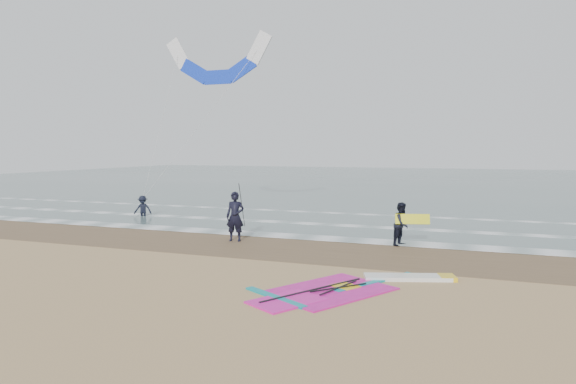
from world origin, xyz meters
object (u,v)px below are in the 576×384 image
(windsurf_rig, at_px, (353,287))
(person_wading, at_px, (143,203))
(person_walking, at_px, (402,224))
(surf_kite, at_px, (217,64))
(person_standing, at_px, (235,216))

(windsurf_rig, relative_size, person_wading, 3.52)
(windsurf_rig, distance_m, person_wading, 17.61)
(person_walking, height_order, person_wading, person_walking)
(person_wading, distance_m, surf_kite, 8.89)
(person_standing, height_order, surf_kite, surf_kite)
(windsurf_rig, height_order, person_wading, person_wading)
(windsurf_rig, relative_size, surf_kite, 0.57)
(person_standing, xyz_separation_m, person_walking, (6.45, 1.41, -0.17))
(person_walking, xyz_separation_m, surf_kite, (-11.39, 6.52, 7.70))
(windsurf_rig, bearing_deg, person_wading, 144.07)
(windsurf_rig, relative_size, person_standing, 2.62)
(windsurf_rig, height_order, person_standing, person_standing)
(person_wading, bearing_deg, person_standing, -51.72)
(windsurf_rig, xyz_separation_m, person_wading, (-14.24, 10.32, 0.72))
(person_standing, bearing_deg, person_wading, 138.25)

